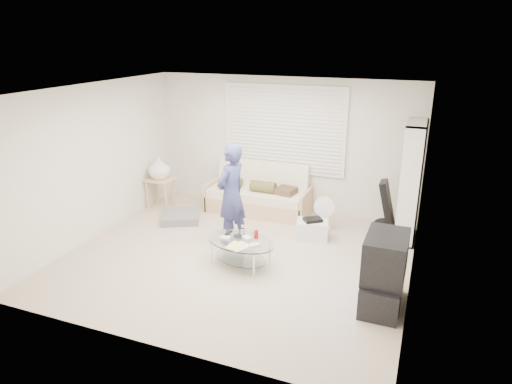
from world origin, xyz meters
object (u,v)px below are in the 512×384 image
at_px(bookshelf, 410,182).
at_px(tv_unit, 384,272).
at_px(futon_sofa, 258,196).
at_px(coffee_table, 241,245).

height_order(bookshelf, tv_unit, bookshelf).
relative_size(futon_sofa, tv_unit, 2.03).
xyz_separation_m(bookshelf, coffee_table, (-2.16, -1.87, -0.65)).
height_order(futon_sofa, bookshelf, bookshelf).
bearing_deg(futon_sofa, bookshelf, -4.77).
relative_size(futon_sofa, coffee_table, 1.63).
distance_m(futon_sofa, coffee_table, 2.16).
xyz_separation_m(futon_sofa, tv_unit, (2.57, -2.42, 0.15)).
relative_size(bookshelf, tv_unit, 2.04).
bearing_deg(futon_sofa, coffee_table, -75.79).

